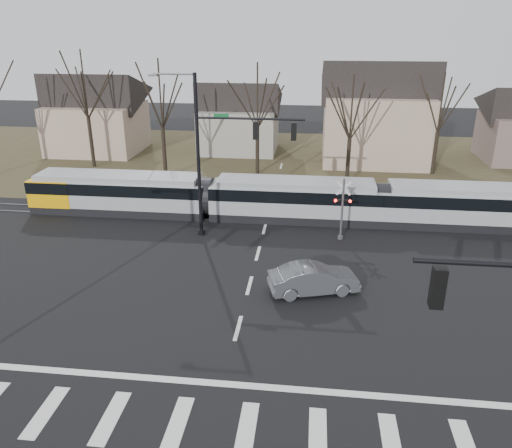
# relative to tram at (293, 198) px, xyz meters

# --- Properties ---
(ground) EXTENTS (140.00, 140.00, 0.00)m
(ground) POSITION_rel_tram_xyz_m (-1.75, -16.00, -1.55)
(ground) COLOR black
(grass_verge) EXTENTS (140.00, 28.00, 0.01)m
(grass_verge) POSITION_rel_tram_xyz_m (-1.75, 16.00, -1.55)
(grass_verge) COLOR #38331E
(grass_verge) RESTS_ON ground
(crosswalk) EXTENTS (27.00, 2.60, 0.01)m
(crosswalk) POSITION_rel_tram_xyz_m (-1.75, -20.00, -1.55)
(crosswalk) COLOR silver
(crosswalk) RESTS_ON ground
(stop_line) EXTENTS (28.00, 0.35, 0.01)m
(stop_line) POSITION_rel_tram_xyz_m (-1.75, -17.80, -1.55)
(stop_line) COLOR silver
(stop_line) RESTS_ON ground
(lane_dashes) EXTENTS (0.18, 30.00, 0.01)m
(lane_dashes) POSITION_rel_tram_xyz_m (-1.75, -0.00, -1.55)
(lane_dashes) COLOR silver
(lane_dashes) RESTS_ON ground
(rail_pair) EXTENTS (90.00, 1.52, 0.06)m
(rail_pair) POSITION_rel_tram_xyz_m (-1.75, -0.20, -1.52)
(rail_pair) COLOR #59595E
(rail_pair) RESTS_ON ground
(tram) EXTENTS (37.64, 2.79, 2.85)m
(tram) POSITION_rel_tram_xyz_m (0.00, 0.00, 0.00)
(tram) COLOR gray
(tram) RESTS_ON ground
(sedan) EXTENTS (4.12, 5.46, 1.51)m
(sedan) POSITION_rel_tram_xyz_m (1.59, -10.29, -0.80)
(sedan) COLOR #494B50
(sedan) RESTS_ON ground
(signal_pole_far) EXTENTS (9.28, 0.44, 10.20)m
(signal_pole_far) POSITION_rel_tram_xyz_m (-4.16, -3.50, 4.14)
(signal_pole_far) COLOR black
(signal_pole_far) RESTS_ON ground
(rail_crossing_signal) EXTENTS (1.08, 0.36, 4.00)m
(rail_crossing_signal) POSITION_rel_tram_xyz_m (3.25, -3.21, 0.33)
(rail_crossing_signal) COLOR #59595B
(rail_crossing_signal) RESTS_ON ground
(tree_row) EXTENTS (59.20, 7.20, 10.00)m
(tree_row) POSITION_rel_tram_xyz_m (0.25, 10.00, 3.45)
(tree_row) COLOR black
(tree_row) RESTS_ON ground
(house_a) EXTENTS (9.72, 8.64, 8.60)m
(house_a) POSITION_rel_tram_xyz_m (-21.75, 18.00, 2.91)
(house_a) COLOR tan
(house_a) RESTS_ON ground
(house_b) EXTENTS (8.64, 7.56, 7.65)m
(house_b) POSITION_rel_tram_xyz_m (-6.75, 20.00, 2.41)
(house_b) COLOR gray
(house_b) RESTS_ON ground
(house_c) EXTENTS (10.80, 8.64, 10.10)m
(house_c) POSITION_rel_tram_xyz_m (7.25, 17.00, 3.68)
(house_c) COLOR tan
(house_c) RESTS_ON ground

